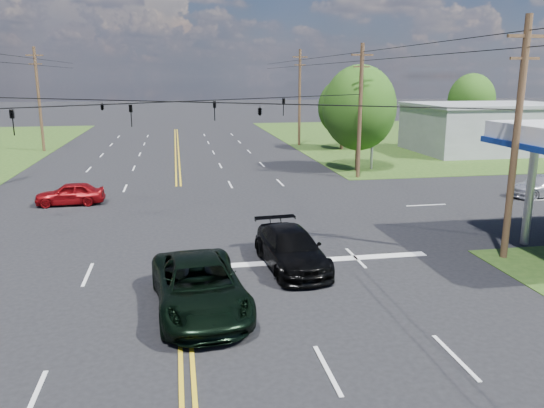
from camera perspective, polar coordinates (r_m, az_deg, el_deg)
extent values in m
plane|color=black|center=(28.53, -9.87, -1.34)|extent=(280.00, 280.00, 0.00)
cube|color=#234415|center=(69.50, 20.22, 6.76)|extent=(46.00, 48.00, 0.03)
cube|color=silver|center=(21.49, 3.90, -6.16)|extent=(10.00, 0.50, 0.02)
cube|color=gray|center=(56.50, 22.09, 7.47)|extent=(14.00, 10.00, 4.40)
cylinder|color=#A5A5AA|center=(25.57, 26.00, 1.09)|extent=(0.36, 0.36, 4.65)
cylinder|color=#452E1D|center=(22.84, 24.74, 6.07)|extent=(0.28, 0.28, 9.50)
cube|color=#452E1D|center=(22.75, 25.75, 15.96)|extent=(1.60, 0.12, 0.12)
cube|color=#452E1D|center=(22.71, 25.54, 13.96)|extent=(1.20, 0.10, 0.10)
cylinder|color=#452E1D|center=(38.92, 9.45, 9.72)|extent=(0.28, 0.28, 9.50)
cube|color=#452E1D|center=(38.87, 9.68, 15.54)|extent=(1.60, 0.12, 0.12)
cube|color=#452E1D|center=(38.85, 9.63, 14.36)|extent=(1.20, 0.10, 0.10)
cylinder|color=#452E1D|center=(57.14, -23.77, 10.20)|extent=(0.28, 0.28, 10.00)
cube|color=#452E1D|center=(57.13, -24.18, 14.39)|extent=(1.60, 0.12, 0.12)
cube|color=#452E1D|center=(57.10, -24.10, 13.59)|extent=(1.20, 0.10, 0.10)
cylinder|color=#452E1D|center=(57.15, 2.98, 11.30)|extent=(0.28, 0.28, 10.00)
cube|color=#452E1D|center=(57.13, 3.04, 15.52)|extent=(1.60, 0.12, 0.12)
cube|color=#452E1D|center=(57.11, 3.03, 14.71)|extent=(1.20, 0.10, 0.10)
imported|color=black|center=(24.06, -26.11, 7.88)|extent=(0.17, 0.21, 1.05)
imported|color=black|center=(26.30, -14.91, 9.16)|extent=(0.17, 0.21, 1.05)
imported|color=black|center=(29.17, -6.20, 9.92)|extent=(0.17, 0.21, 1.05)
imported|color=black|center=(32.80, 1.25, 10.39)|extent=(0.17, 0.21, 1.05)
imported|color=black|center=(30.58, -17.81, 10.05)|extent=(1.24, 0.26, 0.50)
imported|color=black|center=(25.25, -1.32, 10.07)|extent=(1.24, 0.26, 0.50)
cylinder|color=black|center=(28.77, 17.40, 16.28)|extent=(0.04, 100.00, 0.04)
cylinder|color=black|center=(28.74, 17.31, 15.09)|extent=(0.04, 100.00, 0.04)
cylinder|color=#452E1D|center=(42.38, 9.21, 5.81)|extent=(0.36, 0.36, 3.30)
ellipsoid|color=#1F4412|center=(42.07, 9.38, 10.17)|extent=(5.70, 5.70, 6.60)
cylinder|color=#452E1D|center=(54.49, 7.52, 7.33)|extent=(0.36, 0.36, 2.86)
ellipsoid|color=#1F4412|center=(54.26, 7.61, 10.27)|extent=(4.94, 4.94, 5.72)
cylinder|color=#452E1D|center=(67.14, 20.44, 7.86)|extent=(0.36, 0.36, 3.08)
ellipsoid|color=#1F4412|center=(66.95, 20.65, 10.42)|extent=(5.32, 5.32, 6.16)
imported|color=black|center=(17.02, -7.83, -8.75)|extent=(3.21, 6.07, 1.63)
imported|color=black|center=(20.61, 2.07, -4.82)|extent=(2.49, 5.28, 1.49)
imported|color=maroon|center=(32.73, -20.90, 1.05)|extent=(3.87, 1.63, 1.31)
imported|color=silver|center=(36.80, 27.10, 1.75)|extent=(4.71, 2.43, 1.31)
cylinder|color=#A5A5AA|center=(42.77, 10.81, 8.37)|extent=(0.20, 0.20, 7.08)
cube|color=#F9FF1A|center=(42.62, 10.98, 12.30)|extent=(1.93, 0.85, 0.97)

